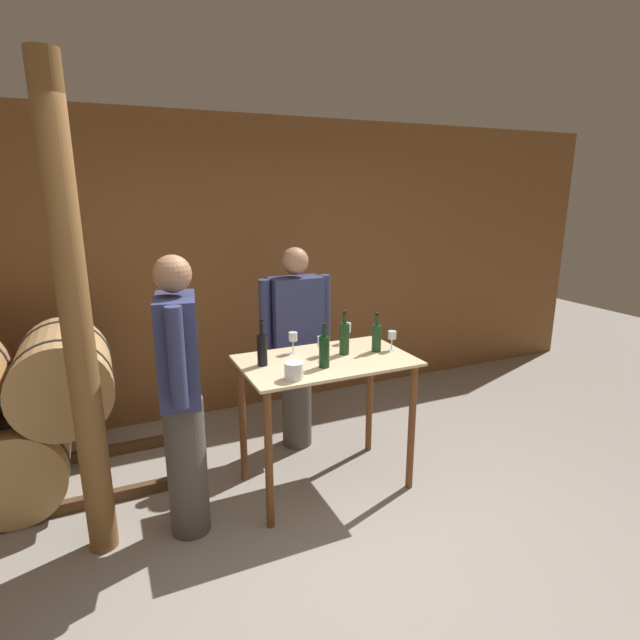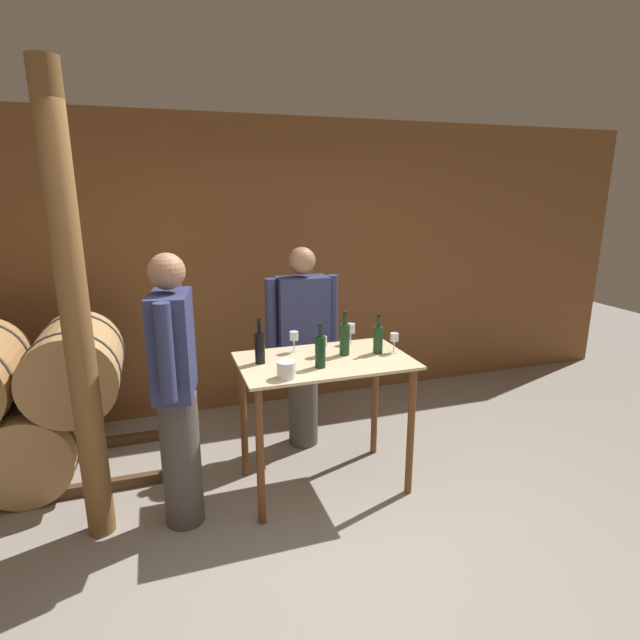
{
  "view_description": "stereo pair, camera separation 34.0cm",
  "coord_description": "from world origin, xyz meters",
  "views": [
    {
      "loc": [
        -1.15,
        -2.02,
        2.06
      ],
      "look_at": [
        0.21,
        0.98,
        1.2
      ],
      "focal_mm": 28.0,
      "sensor_mm": 36.0,
      "label": 1
    },
    {
      "loc": [
        -0.83,
        -2.15,
        2.06
      ],
      "look_at": [
        0.21,
        0.98,
        1.2
      ],
      "focal_mm": 28.0,
      "sensor_mm": 36.0,
      "label": 2
    }
  ],
  "objects": [
    {
      "name": "wine_glass_near_right",
      "position": [
        0.51,
        1.15,
        1.06
      ],
      "size": [
        0.06,
        0.06,
        0.15
      ],
      "color": "silver",
      "rests_on": "tasting_table"
    },
    {
      "name": "ground_plane",
      "position": [
        0.0,
        0.0,
        0.0
      ],
      "size": [
        14.0,
        14.0,
        0.0
      ],
      "primitive_type": "plane",
      "color": "gray"
    },
    {
      "name": "wine_glass_near_center",
      "position": [
        0.22,
        0.95,
        1.05
      ],
      "size": [
        0.07,
        0.07,
        0.14
      ],
      "color": "silver",
      "rests_on": "tasting_table"
    },
    {
      "name": "person_host",
      "position": [
        -0.77,
        0.76,
        0.91
      ],
      "size": [
        0.29,
        0.58,
        1.72
      ],
      "color": "#4C4742",
      "rests_on": "ground_plane"
    },
    {
      "name": "person_visitor_with_scarf",
      "position": [
        0.24,
        1.51,
        0.86
      ],
      "size": [
        0.59,
        0.24,
        1.64
      ],
      "color": "#4C4742",
      "rests_on": "ground_plane"
    },
    {
      "name": "wine_bottle_center",
      "position": [
        0.37,
        0.92,
        1.07
      ],
      "size": [
        0.07,
        0.07,
        0.31
      ],
      "color": "#193819",
      "rests_on": "tasting_table"
    },
    {
      "name": "wine_bottle_right",
      "position": [
        0.61,
        0.88,
        1.05
      ],
      "size": [
        0.07,
        0.07,
        0.28
      ],
      "color": "#193819",
      "rests_on": "tasting_table"
    },
    {
      "name": "back_wall",
      "position": [
        0.0,
        2.45,
        1.35
      ],
      "size": [
        8.4,
        0.05,
        2.7
      ],
      "color": "brown",
      "rests_on": "ground_plane"
    },
    {
      "name": "wine_glass_near_left",
      "position": [
        0.06,
        1.09,
        1.06
      ],
      "size": [
        0.06,
        0.06,
        0.15
      ],
      "color": "silver",
      "rests_on": "tasting_table"
    },
    {
      "name": "wine_bottle_far_left",
      "position": [
        -0.22,
        0.94,
        1.06
      ],
      "size": [
        0.07,
        0.07,
        0.3
      ],
      "color": "black",
      "rests_on": "tasting_table"
    },
    {
      "name": "wooden_post",
      "position": [
        -1.27,
        0.83,
        1.35
      ],
      "size": [
        0.16,
        0.16,
        2.7
      ],
      "color": "brown",
      "rests_on": "ground_plane"
    },
    {
      "name": "wine_glass_far_side",
      "position": [
        0.72,
        0.86,
        1.05
      ],
      "size": [
        0.06,
        0.06,
        0.14
      ],
      "color": "silver",
      "rests_on": "tasting_table"
    },
    {
      "name": "wine_bottle_left",
      "position": [
        0.13,
        0.74,
        1.06
      ],
      "size": [
        0.07,
        0.07,
        0.29
      ],
      "color": "black",
      "rests_on": "tasting_table"
    },
    {
      "name": "ice_bucket",
      "position": [
        -0.12,
        0.63,
        1.0
      ],
      "size": [
        0.12,
        0.12,
        0.11
      ],
      "color": "white",
      "rests_on": "tasting_table"
    },
    {
      "name": "tasting_table",
      "position": [
        0.21,
        0.88,
        0.77
      ],
      "size": [
        1.16,
        0.7,
        0.95
      ],
      "color": "beige",
      "rests_on": "ground_plane"
    }
  ]
}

